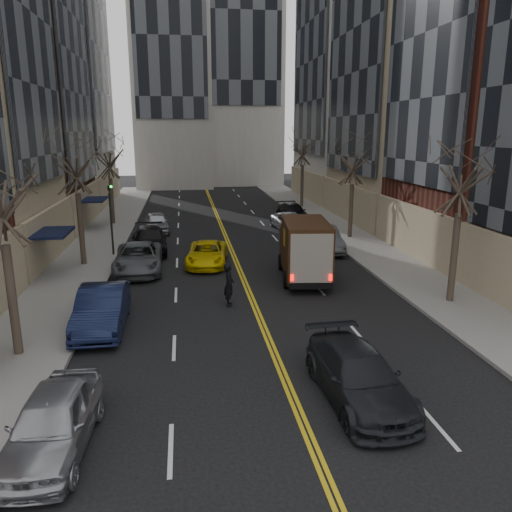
% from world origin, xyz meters
% --- Properties ---
extents(ground, '(160.00, 160.00, 0.00)m').
position_xyz_m(ground, '(0.00, 0.00, 0.00)').
color(ground, black).
rests_on(ground, ground).
extents(sidewalk_left, '(4.00, 66.00, 0.15)m').
position_xyz_m(sidewalk_left, '(-9.00, 27.00, 0.07)').
color(sidewalk_left, slate).
rests_on(sidewalk_left, ground).
extents(sidewalk_right, '(4.00, 66.00, 0.15)m').
position_xyz_m(sidewalk_right, '(9.00, 27.00, 0.07)').
color(sidewalk_right, slate).
rests_on(sidewalk_right, ground).
extents(streetwall_right, '(12.26, 49.00, 34.00)m').
position_xyz_m(streetwall_right, '(16.38, 32.20, 15.09)').
color(streetwall_right, '#4C301E').
rests_on(streetwall_right, ground).
extents(tree_lf_mid, '(3.20, 3.20, 8.91)m').
position_xyz_m(tree_lf_mid, '(-8.80, 20.00, 6.60)').
color(tree_lf_mid, '#382D23').
rests_on(tree_lf_mid, sidewalk_left).
extents(tree_lf_far, '(3.20, 3.20, 8.12)m').
position_xyz_m(tree_lf_far, '(-8.80, 33.00, 6.02)').
color(tree_lf_far, '#382D23').
rests_on(tree_lf_far, sidewalk_left).
extents(tree_rt_near, '(3.20, 3.20, 8.71)m').
position_xyz_m(tree_rt_near, '(8.80, 11.00, 6.45)').
color(tree_rt_near, '#382D23').
rests_on(tree_rt_near, sidewalk_right).
extents(tree_rt_mid, '(3.20, 3.20, 8.32)m').
position_xyz_m(tree_rt_mid, '(8.80, 25.00, 6.17)').
color(tree_rt_mid, '#382D23').
rests_on(tree_rt_mid, sidewalk_right).
extents(tree_rt_far, '(3.20, 3.20, 9.11)m').
position_xyz_m(tree_rt_far, '(8.80, 40.00, 6.74)').
color(tree_rt_far, '#382D23').
rests_on(tree_rt_far, sidewalk_right).
extents(traffic_signal, '(0.29, 0.26, 4.70)m').
position_xyz_m(traffic_signal, '(-7.39, 22.00, 2.82)').
color(traffic_signal, black).
rests_on(traffic_signal, sidewalk_left).
extents(ups_truck, '(2.88, 6.00, 3.17)m').
position_xyz_m(ups_truck, '(3.15, 15.68, 1.60)').
color(ups_truck, black).
rests_on(ups_truck, ground).
extents(observer_sedan, '(2.31, 5.20, 1.48)m').
position_xyz_m(observer_sedan, '(1.85, 3.63, 0.74)').
color(observer_sedan, black).
rests_on(observer_sedan, ground).
extents(taxi, '(2.74, 5.00, 1.33)m').
position_xyz_m(taxi, '(-1.76, 19.26, 0.66)').
color(taxi, '#DEC209').
rests_on(taxi, ground).
extents(pedestrian, '(0.52, 0.74, 1.95)m').
position_xyz_m(pedestrian, '(-1.11, 12.17, 0.97)').
color(pedestrian, black).
rests_on(pedestrian, ground).
extents(parked_lf_a, '(2.05, 4.55, 1.52)m').
position_xyz_m(parked_lf_a, '(-6.30, 2.41, 0.76)').
color(parked_lf_a, '#A2A4A9').
rests_on(parked_lf_a, ground).
extents(parked_lf_b, '(1.78, 5.02, 1.65)m').
position_xyz_m(parked_lf_b, '(-6.30, 10.22, 0.83)').
color(parked_lf_b, '#101733').
rests_on(parked_lf_b, ground).
extents(parked_lf_c, '(2.71, 5.58, 1.53)m').
position_xyz_m(parked_lf_c, '(-5.58, 18.41, 0.76)').
color(parked_lf_c, '#505458').
rests_on(parked_lf_c, ground).
extents(parked_lf_d, '(2.49, 5.46, 1.55)m').
position_xyz_m(parked_lf_d, '(-5.26, 23.03, 0.77)').
color(parked_lf_d, black).
rests_on(parked_lf_d, ground).
extents(parked_lf_e, '(2.19, 4.52, 1.49)m').
position_xyz_m(parked_lf_e, '(-5.10, 29.47, 0.74)').
color(parked_lf_e, '#A0A2A7').
rests_on(parked_lf_e, ground).
extents(parked_rt_a, '(1.80, 4.86, 1.59)m').
position_xyz_m(parked_rt_a, '(5.90, 21.60, 0.79)').
color(parked_rt_a, '#45484C').
rests_on(parked_rt_a, ground).
extents(parked_rt_b, '(2.67, 5.00, 1.34)m').
position_xyz_m(parked_rt_b, '(5.22, 28.79, 0.67)').
color(parked_rt_b, '#9DA0A4').
rests_on(parked_rt_b, ground).
extents(parked_rt_c, '(2.32, 5.10, 1.45)m').
position_xyz_m(parked_rt_c, '(6.30, 32.84, 0.72)').
color(parked_rt_c, black).
rests_on(parked_rt_c, ground).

